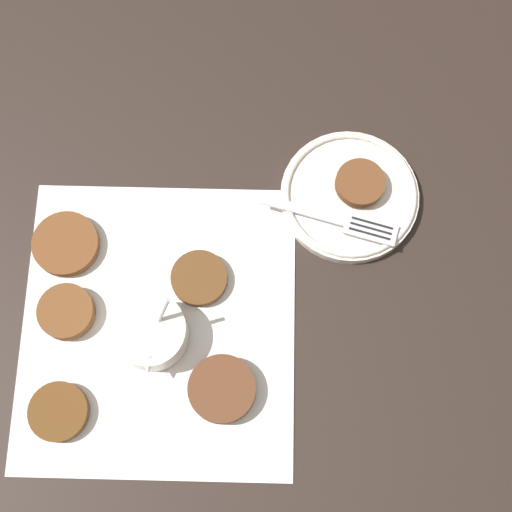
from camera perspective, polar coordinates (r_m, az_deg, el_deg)
ground_plane at (r=0.88m, az=-9.25°, el=-4.58°), size 4.00×4.00×0.00m
napkin at (r=0.87m, az=-7.82°, el=-5.53°), size 0.37×0.34×0.00m
sauce_bowl at (r=0.85m, az=-8.37°, el=-6.13°), size 0.09×0.09×0.09m
fritter_0 at (r=0.87m, az=-15.50°, el=-11.92°), size 0.07×0.07×0.01m
fritter_1 at (r=0.84m, az=-2.73°, el=-10.60°), size 0.08×0.08×0.02m
fritter_2 at (r=0.87m, az=-4.57°, el=-1.79°), size 0.07×0.07×0.01m
fritter_3 at (r=0.91m, az=-14.97°, el=0.93°), size 0.08×0.08×0.01m
fritter_4 at (r=0.89m, az=-14.94°, el=-4.49°), size 0.07×0.07×0.02m
serving_plate at (r=0.91m, az=7.48°, el=4.81°), size 0.18×0.18×0.02m
fritter_on_plate at (r=0.90m, az=8.33°, el=5.79°), size 0.06×0.06×0.01m
fork at (r=0.89m, az=7.06°, el=2.75°), size 0.07×0.17×0.00m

